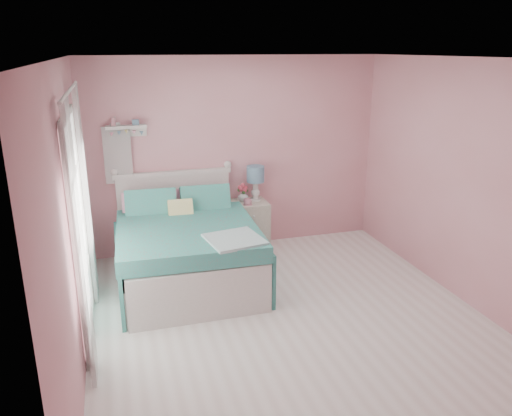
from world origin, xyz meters
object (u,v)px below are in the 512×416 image
vase (243,196)px  nightstand (249,226)px  teacup (248,202)px  bed (186,250)px  table_lamp (255,177)px

vase → nightstand: bearing=-34.0°
nightstand → teacup: (-0.05, -0.12, 0.39)m
bed → table_lamp: 1.49m
table_lamp → vase: table_lamp is taller
bed → nightstand: bearing=39.2°
bed → teacup: 1.16m
bed → teacup: size_ratio=18.68×
bed → table_lamp: (1.09, 0.79, 0.63)m
bed → table_lamp: table_lamp is taller
bed → nightstand: (0.98, 0.74, -0.05)m
nightstand → vase: size_ratio=4.60×
vase → teacup: size_ratio=1.41×
nightstand → table_lamp: size_ratio=1.46×
vase → teacup: bearing=-84.2°
bed → table_lamp: bearing=38.3°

